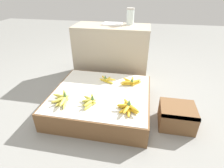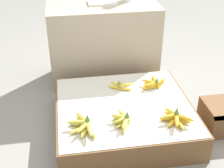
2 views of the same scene
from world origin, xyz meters
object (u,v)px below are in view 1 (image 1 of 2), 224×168
banana_bunch_front_left (63,99)px  banana_bunch_middle_midright (131,82)px  banana_bunch_front_midleft (90,101)px  glass_jar (130,16)px  banana_bunch_front_midright (128,108)px  banana_bunch_middle_midleft (107,80)px  foam_tray_white (112,24)px  wooden_crate (177,116)px

banana_bunch_front_left → banana_bunch_middle_midright: bearing=36.7°
banana_bunch_front_left → banana_bunch_front_midleft: bearing=3.2°
glass_jar → banana_bunch_middle_midright: bearing=-81.2°
banana_bunch_front_left → glass_jar: glass_jar is taller
banana_bunch_front_left → banana_bunch_front_midright: 0.64m
banana_bunch_middle_midleft → banana_bunch_middle_midright: (0.29, -0.01, 0.00)m
banana_bunch_front_midright → glass_jar: glass_jar is taller
foam_tray_white → banana_bunch_front_midright: bearing=-72.6°
banana_bunch_middle_midright → glass_jar: glass_jar is taller
banana_bunch_front_left → banana_bunch_front_midright: (0.64, -0.02, 0.00)m
banana_bunch_front_midright → banana_bunch_middle_midright: bearing=91.6°
glass_jar → foam_tray_white: (-0.24, -0.05, -0.10)m
glass_jar → foam_tray_white: size_ratio=0.82×
banana_bunch_middle_midleft → foam_tray_white: size_ratio=0.82×
banana_bunch_middle_midright → foam_tray_white: bearing=117.6°
banana_bunch_front_left → foam_tray_white: (0.28, 1.12, 0.50)m
wooden_crate → banana_bunch_middle_midleft: size_ratio=1.58×
banana_bunch_middle_midleft → glass_jar: bearing=75.6°
banana_bunch_front_midleft → banana_bunch_middle_midright: bearing=52.0°
banana_bunch_front_midright → banana_bunch_front_midleft: bearing=174.1°
banana_bunch_front_left → banana_bunch_middle_midleft: banana_bunch_front_left is taller
banana_bunch_front_left → banana_bunch_front_midleft: (0.27, 0.02, -0.00)m
banana_bunch_front_midleft → banana_bunch_front_midright: bearing=-5.9°
banana_bunch_front_midleft → foam_tray_white: bearing=89.7°
foam_tray_white → wooden_crate: bearing=-50.5°
banana_bunch_middle_midleft → glass_jar: 0.94m
banana_bunch_front_midleft → banana_bunch_front_midright: 0.37m
banana_bunch_middle_midright → banana_bunch_front_midleft: bearing=-128.0°
banana_bunch_middle_midleft → glass_jar: (0.18, 0.70, 0.60)m
banana_bunch_front_midright → wooden_crate: bearing=16.9°
wooden_crate → foam_tray_white: size_ratio=1.30×
banana_bunch_front_midright → banana_bunch_middle_midright: 0.49m
banana_bunch_middle_midleft → banana_bunch_middle_midright: bearing=-1.4°
banana_bunch_middle_midleft → banana_bunch_front_left: bearing=-125.5°
glass_jar → banana_bunch_front_midright: bearing=-84.1°
banana_bunch_front_midright → glass_jar: size_ratio=1.09×
wooden_crate → banana_bunch_middle_midright: bearing=144.4°
glass_jar → banana_bunch_middle_midleft: bearing=-104.4°
banana_bunch_front_midright → glass_jar: bearing=95.9°
glass_jar → wooden_crate: bearing=-60.6°
glass_jar → banana_bunch_front_midleft: bearing=-101.9°
banana_bunch_front_midleft → banana_bunch_middle_midleft: banana_bunch_front_midleft is taller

